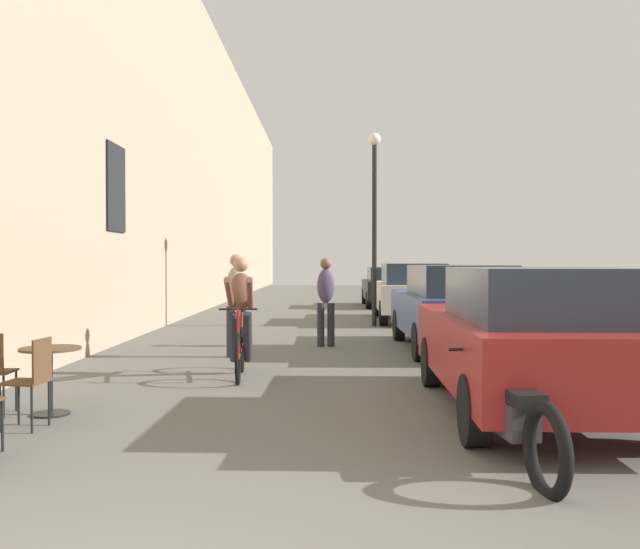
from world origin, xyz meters
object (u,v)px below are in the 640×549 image
pedestrian_near (236,299)px  cyclist_on_bicycle (241,319)px  parked_car_third (411,291)px  cafe_table_mid (50,366)px  pedestrian_mid (326,297)px  parked_car_second (454,306)px  street_lamp (374,204)px  parked_car_nearest (528,338)px  parked_car_fourth (388,286)px  cafe_chair_mid_toward_wall (32,376)px  parked_motorcycle (509,414)px

pedestrian_near → cyclist_on_bicycle: bearing=-80.6°
cyclist_on_bicycle → parked_car_third: size_ratio=0.39×
cafe_table_mid → pedestrian_mid: pedestrian_mid is taller
cyclist_on_bicycle → parked_car_second: cyclist_on_bicycle is taller
street_lamp → parked_car_nearest: street_lamp is taller
street_lamp → parked_car_fourth: 7.93m
pedestrian_mid → pedestrian_near: bearing=-135.7°
cafe_chair_mid_toward_wall → parked_motorcycle: cafe_chair_mid_toward_wall is taller
cafe_table_mid → street_lamp: street_lamp is taller
parked_car_second → parked_car_fourth: 12.25m
cafe_table_mid → parked_car_third: size_ratio=0.16×
parked_car_third → parked_car_fourth: (-0.12, 6.06, -0.07)m
cafe_table_mid → pedestrian_near: pedestrian_near is taller
cafe_chair_mid_toward_wall → parked_car_fourth: bearing=74.5°
street_lamp → parked_car_nearest: size_ratio=1.09×
parked_car_nearest → parked_car_second: parked_car_nearest is taller
parked_car_fourth → parked_car_third: bearing=-88.9°
street_lamp → parked_car_third: street_lamp is taller
parked_car_nearest → cafe_chair_mid_toward_wall: bearing=-171.6°
cafe_table_mid → street_lamp: size_ratio=0.15×
street_lamp → parked_car_second: 5.39m
cafe_chair_mid_toward_wall → pedestrian_mid: bearing=66.4°
pedestrian_mid → parked_car_fourth: 11.89m
cyclist_on_bicycle → cafe_chair_mid_toward_wall: bearing=-117.6°
street_lamp → parked_motorcycle: 12.11m
parked_car_third → cafe_table_mid: bearing=-114.5°
cafe_chair_mid_toward_wall → pedestrian_near: bearing=75.3°
pedestrian_mid → cyclist_on_bicycle: bearing=-109.6°
parked_car_nearest → parked_car_fourth: size_ratio=1.10×
cafe_table_mid → cyclist_on_bicycle: 3.05m
cyclist_on_bicycle → parked_motorcycle: size_ratio=0.82×
parked_motorcycle → parked_car_fourth: bearing=87.9°
cafe_table_mid → parked_car_second: (5.30, 5.34, 0.30)m
pedestrian_near → parked_motorcycle: size_ratio=0.83×
cyclist_on_bicycle → parked_car_fourth: size_ratio=0.43×
parked_car_third → street_lamp: bearing=-127.6°
parked_car_nearest → parked_car_second: 5.23m
pedestrian_mid → parked_car_third: size_ratio=0.38×
cafe_chair_mid_toward_wall → pedestrian_mid: 7.14m
pedestrian_near → parked_car_third: 8.10m
pedestrian_mid → parked_car_second: size_ratio=0.38×
street_lamp → parked_car_fourth: bearing=82.5°
cafe_table_mid → pedestrian_near: (1.40, 4.42, 0.48)m
parked_car_nearest → parked_car_second: (0.17, 5.22, -0.00)m
parked_car_second → parked_car_fourth: (-0.16, 12.25, -0.07)m
pedestrian_mid → parked_car_third: 6.09m
cafe_chair_mid_toward_wall → parked_car_second: 7.94m
parked_car_second → pedestrian_mid: bearing=166.6°
cyclist_on_bicycle → parked_motorcycle: 5.04m
cyclist_on_bicycle → pedestrian_mid: (1.21, 3.40, 0.16)m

